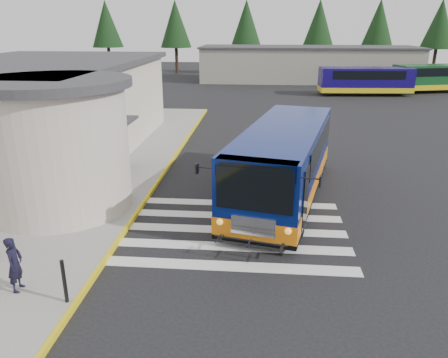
# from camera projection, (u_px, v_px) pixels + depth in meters

# --- Properties ---
(ground) EXTENTS (140.00, 140.00, 0.00)m
(ground) POSITION_uv_depth(u_px,v_px,m) (245.00, 221.00, 15.83)
(ground) COLOR black
(ground) RESTS_ON ground
(sidewalk) EXTENTS (10.00, 34.00, 0.15)m
(sidewalk) POSITION_uv_depth(u_px,v_px,m) (55.00, 176.00, 20.29)
(sidewalk) COLOR gray
(sidewalk) RESTS_ON ground
(curb_strip) EXTENTS (0.12, 34.00, 0.16)m
(curb_strip) POSITION_uv_depth(u_px,v_px,m) (160.00, 179.00, 19.89)
(curb_strip) COLOR gold
(curb_strip) RESTS_ON ground
(station_building) EXTENTS (12.70, 18.70, 4.80)m
(station_building) POSITION_uv_depth(u_px,v_px,m) (40.00, 110.00, 22.34)
(station_building) COLOR beige
(station_building) RESTS_ON ground
(crosswalk) EXTENTS (8.00, 5.35, 0.01)m
(crosswalk) POSITION_uv_depth(u_px,v_px,m) (230.00, 230.00, 15.11)
(crosswalk) COLOR silver
(crosswalk) RESTS_ON ground
(depot_building) EXTENTS (26.40, 8.40, 4.20)m
(depot_building) POSITION_uv_depth(u_px,v_px,m) (308.00, 64.00, 54.06)
(depot_building) COLOR gray
(depot_building) RESTS_ON ground
(tree_line) EXTENTS (58.40, 4.40, 10.00)m
(tree_line) POSITION_uv_depth(u_px,v_px,m) (306.00, 24.00, 59.99)
(tree_line) COLOR black
(tree_line) RESTS_ON ground
(transit_bus) EXTENTS (5.31, 10.77, 2.95)m
(transit_bus) POSITION_uv_depth(u_px,v_px,m) (283.00, 165.00, 17.46)
(transit_bus) COLOR navy
(transit_bus) RESTS_ON ground
(pedestrian_a) EXTENTS (0.39, 0.57, 1.51)m
(pedestrian_a) POSITION_uv_depth(u_px,v_px,m) (15.00, 264.00, 11.22)
(pedestrian_a) COLOR black
(pedestrian_a) RESTS_ON sidewalk
(bollard) EXTENTS (0.10, 0.10, 1.18)m
(bollard) POSITION_uv_depth(u_px,v_px,m) (64.00, 281.00, 10.77)
(bollard) COLOR black
(bollard) RESTS_ON sidewalk
(far_bus_a) EXTENTS (9.15, 3.06, 2.33)m
(far_bus_a) POSITION_uv_depth(u_px,v_px,m) (365.00, 80.00, 43.44)
(far_bus_a) COLOR #110753
(far_bus_a) RESTS_ON ground
(far_bus_b) EXTENTS (9.70, 4.99, 2.41)m
(far_bus_b) POSITION_uv_depth(u_px,v_px,m) (439.00, 77.00, 45.51)
(far_bus_b) COLOR #11411C
(far_bus_b) RESTS_ON ground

